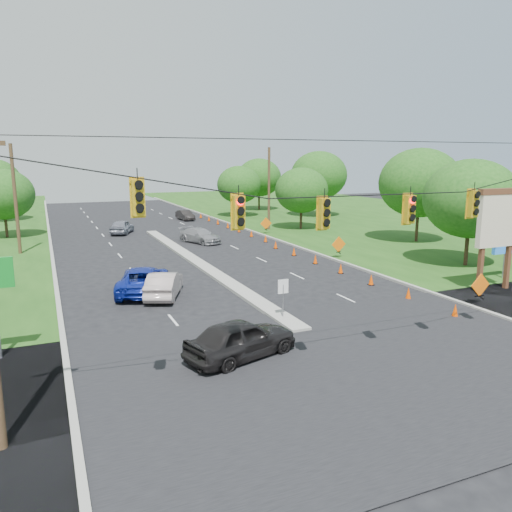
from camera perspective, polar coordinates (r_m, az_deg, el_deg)
name	(u,v)px	position (r m, az deg, el deg)	size (l,w,h in m)	color
ground	(352,365)	(19.97, 10.86, -12.19)	(160.00, 160.00, 0.00)	black
grass_right	(495,240)	(54.13, 25.63, 1.70)	(40.00, 160.00, 0.06)	#1E4714
cross_street	(352,365)	(19.97, 10.86, -12.19)	(160.00, 14.00, 0.02)	black
curb_left	(52,252)	(45.78, -22.33, 0.42)	(0.25, 110.00, 0.16)	gray
curb_right	(268,237)	(50.19, 1.35, 2.13)	(0.25, 110.00, 0.16)	gray
median	(196,262)	(38.40, -6.84, -0.74)	(1.00, 34.00, 0.18)	gray
median_sign	(283,291)	(24.40, 3.11, -4.04)	(0.55, 0.06, 2.05)	gray
signal_span	(372,242)	(17.76, 13.10, 1.55)	(25.60, 0.32, 9.00)	#422D1C
utility_pole_far_left	(15,200)	(45.28, -25.79, 5.79)	(0.28, 0.28, 9.00)	#422D1C
utility_pole_far_right	(269,189)	(55.22, 1.49, 7.65)	(0.28, 0.28, 9.00)	#422D1C
pylon_sign	(499,224)	(32.90, 26.02, 3.30)	(5.90, 2.30, 6.12)	#59331E
cone_0	(455,310)	(27.01, 21.81, -5.79)	(0.32, 0.32, 0.70)	#EB4300
cone_1	(408,293)	(29.47, 17.02, -4.10)	(0.32, 0.32, 0.70)	#EB4300
cone_2	(371,280)	(32.12, 13.02, -2.65)	(0.32, 0.32, 0.70)	#EB4300
cone_3	(341,268)	(34.93, 9.66, -1.42)	(0.32, 0.32, 0.70)	#EB4300
cone_4	(315,259)	(37.85, 6.80, -0.37)	(0.32, 0.32, 0.70)	#EB4300
cone_5	(294,251)	(40.86, 4.36, 0.53)	(0.32, 0.32, 0.70)	#EB4300
cone_6	(276,245)	(43.94, 2.26, 1.30)	(0.32, 0.32, 0.70)	#EB4300
cone_7	(266,238)	(47.33, 1.10, 2.02)	(0.32, 0.32, 0.70)	#EB4300
cone_8	(251,233)	(50.50, -0.53, 2.59)	(0.32, 0.32, 0.70)	#EB4300
cone_9	(239,229)	(53.71, -1.97, 3.10)	(0.32, 0.32, 0.70)	#EB4300
cone_10	(228,225)	(56.96, -3.24, 3.55)	(0.32, 0.32, 0.70)	#EB4300
cone_11	(218,222)	(60.24, -4.38, 3.95)	(0.32, 0.32, 0.70)	#EB4300
cone_12	(209,218)	(63.54, -5.40, 4.30)	(0.32, 0.32, 0.70)	#EB4300
cone_13	(201,216)	(66.86, -6.33, 4.62)	(0.32, 0.32, 0.70)	#EB4300
work_sign_0	(480,286)	(29.37, 24.24, -3.16)	(1.27, 0.58, 1.37)	black
work_sign_1	(339,245)	(39.92, 9.43, 1.24)	(1.27, 0.58, 1.37)	black
work_sign_2	(266,224)	(52.12, 1.15, 3.68)	(1.27, 0.58, 1.37)	black
tree_5	(3,194)	(55.33, -26.93, 6.30)	(5.88, 5.88, 6.86)	black
tree_7	(471,199)	(39.41, 23.33, 6.03)	(6.72, 6.72, 7.84)	black
tree_8	(420,183)	(49.35, 18.20, 7.95)	(7.56, 7.56, 8.82)	black
tree_9	(301,190)	(55.89, 5.21, 7.48)	(5.88, 5.88, 6.86)	black
tree_10	(319,175)	(68.45, 7.19, 9.14)	(7.56, 7.56, 8.82)	black
tree_11	(259,178)	(76.49, 0.35, 8.96)	(6.72, 6.72, 7.84)	black
tree_12	(239,185)	(67.77, -1.97, 8.15)	(5.88, 5.88, 6.86)	black
black_sedan	(241,339)	(20.02, -1.71, -9.43)	(1.91, 4.74, 1.62)	black
white_sedan	(164,284)	(29.07, -10.46, -3.20)	(1.56, 4.49, 1.48)	#B3A09C
blue_pickup	(143,280)	(30.18, -12.76, -2.67)	(2.62, 5.68, 1.58)	navy
silver_car_far	(200,236)	(47.24, -6.42, 2.34)	(1.92, 4.73, 1.37)	gray
silver_car_oncoming	(122,227)	(54.46, -15.07, 3.26)	(1.76, 4.38, 1.49)	slate
dark_car_receding	(185,215)	(65.00, -8.10, 4.65)	(1.35, 3.87, 1.27)	black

